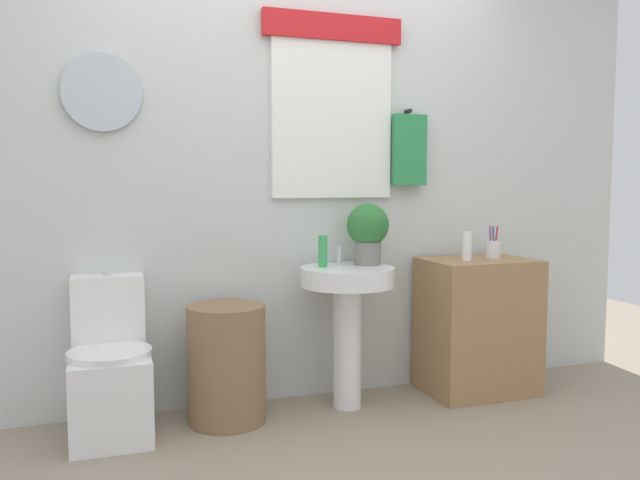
{
  "coord_description": "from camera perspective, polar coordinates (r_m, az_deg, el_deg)",
  "views": [
    {
      "loc": [
        -0.97,
        -2.25,
        1.19
      ],
      "look_at": [
        0.08,
        0.8,
        0.9
      ],
      "focal_mm": 35.89,
      "sensor_mm": 36.0,
      "label": 1
    }
  ],
  "objects": [
    {
      "name": "lotion_bottle",
      "position": [
        3.62,
        12.97,
        -0.54
      ],
      "size": [
        0.05,
        0.05,
        0.16
      ],
      "primitive_type": "cylinder",
      "color": "white",
      "rests_on": "wooden_cabinet"
    },
    {
      "name": "faucet",
      "position": [
        3.46,
        1.74,
        -1.37
      ],
      "size": [
        0.03,
        0.03,
        0.1
      ],
      "primitive_type": "cylinder",
      "color": "silver",
      "rests_on": "pedestal_sink"
    },
    {
      "name": "laundry_hamper",
      "position": [
        3.27,
        -8.33,
        -10.86
      ],
      "size": [
        0.39,
        0.39,
        0.59
      ],
      "primitive_type": "cylinder",
      "color": "#846647",
      "rests_on": "ground_plane"
    },
    {
      "name": "soap_bottle",
      "position": [
        3.35,
        0.25,
        -1.0
      ],
      "size": [
        0.05,
        0.05,
        0.17
      ],
      "primitive_type": "cylinder",
      "color": "green",
      "rests_on": "pedestal_sink"
    },
    {
      "name": "toilet",
      "position": [
        3.26,
        -18.21,
        -11.24
      ],
      "size": [
        0.38,
        0.51,
        0.76
      ],
      "color": "white",
      "rests_on": "ground_plane"
    },
    {
      "name": "potted_plant",
      "position": [
        3.44,
        4.28,
        0.93
      ],
      "size": [
        0.23,
        0.23,
        0.33
      ],
      "color": "slate",
      "rests_on": "pedestal_sink"
    },
    {
      "name": "wooden_cabinet",
      "position": [
        3.78,
        13.87,
        -7.43
      ],
      "size": [
        0.6,
        0.44,
        0.76
      ],
      "primitive_type": "cube",
      "color": "#9E754C",
      "rests_on": "ground_plane"
    },
    {
      "name": "back_wall",
      "position": [
        3.53,
        -3.03,
        6.97
      ],
      "size": [
        4.4,
        0.18,
        2.6
      ],
      "color": "silver",
      "rests_on": "ground_plane"
    },
    {
      "name": "pedestal_sink",
      "position": [
        3.39,
        2.45,
        -5.63
      ],
      "size": [
        0.5,
        0.5,
        0.75
      ],
      "color": "white",
      "rests_on": "ground_plane"
    },
    {
      "name": "toothbrush_cup",
      "position": [
        3.79,
        15.18,
        -0.75
      ],
      "size": [
        0.08,
        0.08,
        0.19
      ],
      "color": "silver",
      "rests_on": "wooden_cabinet"
    }
  ]
}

